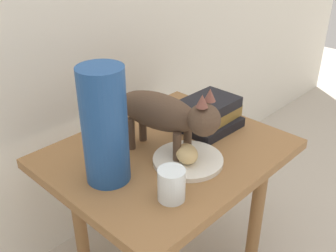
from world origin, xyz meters
TOP-DOWN VIEW (x-y plane):
  - side_table at (0.00, 0.00)m, footprint 0.69×0.56m
  - plate at (-0.01, -0.09)m, footprint 0.20×0.20m
  - bread_roll at (-0.03, -0.10)m, footprint 0.09×0.10m
  - cat at (-0.02, -0.01)m, footprint 0.15×0.47m
  - book_stack at (0.19, -0.00)m, footprint 0.20×0.16m
  - green_vase at (-0.22, 0.01)m, footprint 0.12×0.12m
  - candle_jar at (-0.16, -0.17)m, footprint 0.07×0.07m
  - tv_remote at (0.21, 0.18)m, footprint 0.15×0.10m

SIDE VIEW (x-z plane):
  - side_table at x=0.00m, z-range 0.18..0.68m
  - plate at x=-0.01m, z-range 0.50..0.52m
  - tv_remote at x=0.21m, z-range 0.50..0.52m
  - candle_jar at x=-0.16m, z-range 0.50..0.58m
  - bread_roll at x=-0.03m, z-range 0.52..0.57m
  - book_stack at x=0.19m, z-range 0.50..0.61m
  - cat at x=-0.02m, z-range 0.52..0.75m
  - green_vase at x=-0.22m, z-range 0.50..0.82m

